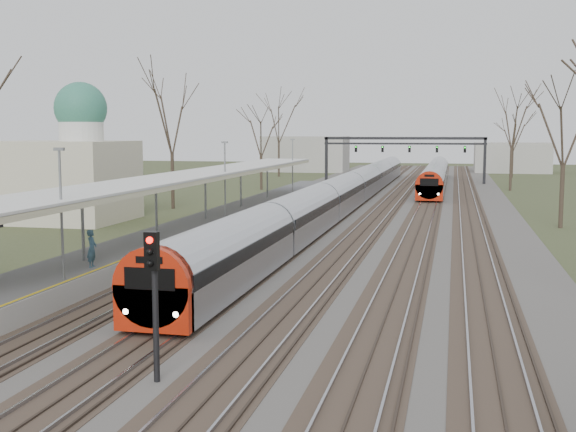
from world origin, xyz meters
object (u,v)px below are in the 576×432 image
train_near (351,189)px  signal_post (154,284)px  train_far (435,175)px  passenger (92,249)px

train_near → signal_post: signal_post is taller
train_far → train_near: bearing=-105.7°
passenger → train_far: bearing=-21.4°
train_near → train_far: size_ratio=2.00×
train_near → train_far: bearing=74.3°
train_near → passenger: train_near is taller
train_near → passenger: bearing=-98.0°
passenger → signal_post: 12.37m
train_near → signal_post: size_ratio=22.00×
train_far → passenger: size_ratio=28.01×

